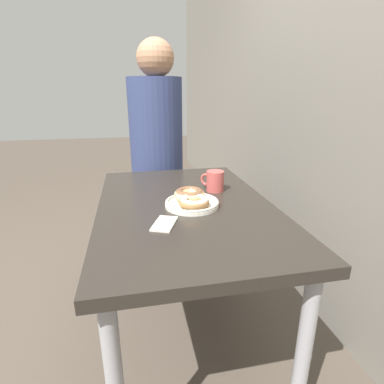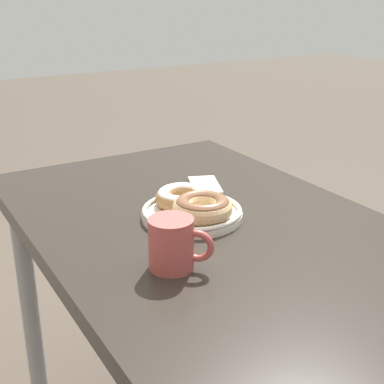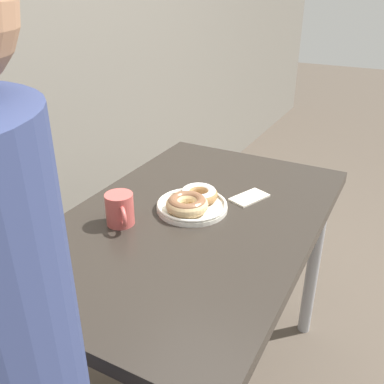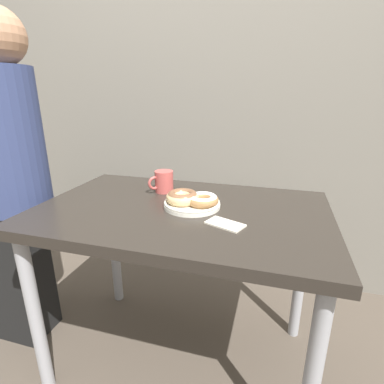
{
  "view_description": "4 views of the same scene",
  "coord_description": "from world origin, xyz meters",
  "px_view_note": "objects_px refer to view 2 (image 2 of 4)",
  "views": [
    {
      "loc": [
        1.14,
        0.14,
        1.18
      ],
      "look_at": [
        0.04,
        0.37,
        0.8
      ],
      "focal_mm": 28.0,
      "sensor_mm": 36.0,
      "label": 1
    },
    {
      "loc": [
        -0.87,
        0.91,
        1.2
      ],
      "look_at": [
        0.04,
        0.37,
        0.8
      ],
      "focal_mm": 50.0,
      "sensor_mm": 36.0,
      "label": 2
    },
    {
      "loc": [
        -0.98,
        -0.17,
        1.38
      ],
      "look_at": [
        0.04,
        0.37,
        0.8
      ],
      "focal_mm": 40.0,
      "sensor_mm": 36.0,
      "label": 3
    },
    {
      "loc": [
        0.34,
        -0.67,
        1.16
      ],
      "look_at": [
        0.04,
        0.37,
        0.8
      ],
      "focal_mm": 28.0,
      "sensor_mm": 36.0,
      "label": 4
    }
  ],
  "objects_px": {
    "dining_table": "(209,259)",
    "donut_plate": "(193,206)",
    "coffee_mug": "(173,243)",
    "napkin": "(205,185)"
  },
  "relations": [
    {
      "from": "dining_table",
      "to": "coffee_mug",
      "type": "height_order",
      "value": "coffee_mug"
    },
    {
      "from": "dining_table",
      "to": "donut_plate",
      "type": "xyz_separation_m",
      "value": [
        0.04,
        0.02,
        0.12
      ]
    },
    {
      "from": "dining_table",
      "to": "donut_plate",
      "type": "bearing_deg",
      "value": 29.34
    },
    {
      "from": "coffee_mug",
      "to": "napkin",
      "type": "height_order",
      "value": "coffee_mug"
    },
    {
      "from": "napkin",
      "to": "coffee_mug",
      "type": "bearing_deg",
      "value": 140.15
    },
    {
      "from": "donut_plate",
      "to": "coffee_mug",
      "type": "bearing_deg",
      "value": 139.86
    },
    {
      "from": "donut_plate",
      "to": "coffee_mug",
      "type": "height_order",
      "value": "coffee_mug"
    },
    {
      "from": "coffee_mug",
      "to": "napkin",
      "type": "xyz_separation_m",
      "value": [
        0.32,
        -0.27,
        -0.05
      ]
    },
    {
      "from": "dining_table",
      "to": "donut_plate",
      "type": "relative_size",
      "value": 5.07
    },
    {
      "from": "donut_plate",
      "to": "napkin",
      "type": "relative_size",
      "value": 1.54
    }
  ]
}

